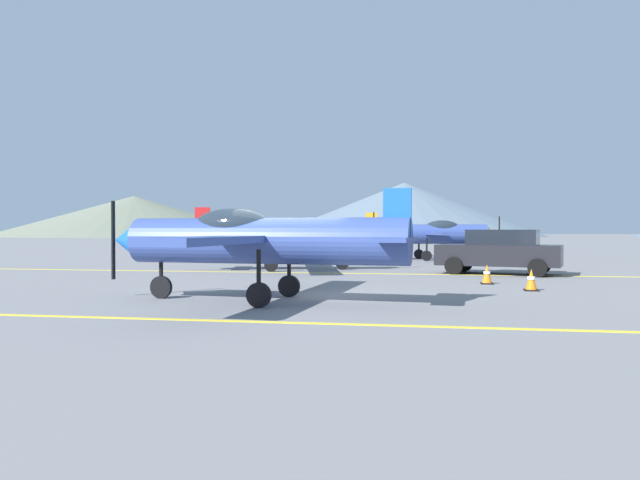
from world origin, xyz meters
TOP-DOWN VIEW (x-y plane):
  - ground_plane at (0.00, 0.00)m, footprint 400.00×400.00m
  - apron_line_near at (0.00, -3.73)m, footprint 80.00×0.16m
  - apron_line_far at (0.00, 8.23)m, footprint 80.00×0.16m
  - airplane_near at (-0.64, -0.78)m, footprint 7.29×8.38m
  - airplane_mid at (-2.49, 9.69)m, footprint 7.34×8.34m
  - airplane_far at (3.40, 18.85)m, footprint 7.33×8.36m
  - car_sedan at (5.77, 8.78)m, footprint 4.61×2.83m
  - traffic_cone_front at (5.91, 2.77)m, footprint 0.36×0.36m
  - traffic_cone_side at (4.94, 4.62)m, footprint 0.36×0.36m
  - hill_left at (-65.48, 120.64)m, footprint 64.07×64.07m
  - hill_centerleft at (-2.06, 126.48)m, footprint 62.08×62.08m

SIDE VIEW (x-z plane):
  - ground_plane at x=0.00m, z-range 0.00..0.00m
  - apron_line_near at x=0.00m, z-range 0.00..0.01m
  - apron_line_far at x=0.00m, z-range 0.00..0.01m
  - traffic_cone_front at x=5.91m, z-range -0.01..0.58m
  - traffic_cone_side at x=4.94m, z-range -0.01..0.58m
  - car_sedan at x=5.77m, z-range 0.03..1.65m
  - airplane_near at x=-0.64m, z-range 0.16..2.66m
  - airplane_mid at x=-2.49m, z-range 0.16..2.66m
  - airplane_far at x=3.40m, z-range 0.16..2.66m
  - hill_left at x=-65.48m, z-range 0.00..9.52m
  - hill_centerleft at x=-2.06m, z-range 0.00..12.29m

